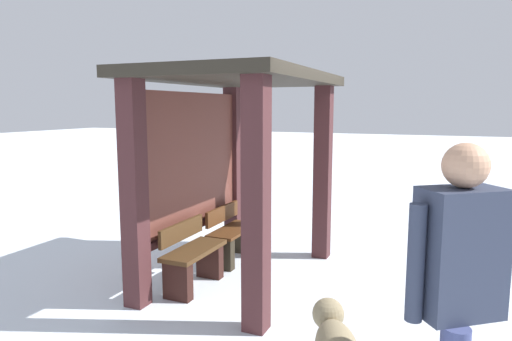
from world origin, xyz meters
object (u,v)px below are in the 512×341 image
object	(u,v)px
bench_left_inside	(193,259)
person_walking	(458,281)
bus_shelter	(230,131)
bench_center_inside	(232,237)

from	to	relation	value
bench_left_inside	person_walking	distance (m)	3.18
bus_shelter	bench_left_inside	distance (m)	1.50
bench_center_inside	person_walking	bearing A→B (deg)	-134.62
bench_left_inside	person_walking	size ratio (longest dim) A/B	0.49
bus_shelter	bench_left_inside	xyz separation A→B (m)	(-0.49, 0.23, -1.40)
bench_center_inside	bench_left_inside	bearing A→B (deg)	-179.87
bus_shelter	bench_center_inside	distance (m)	1.51
bus_shelter	person_walking	distance (m)	3.26
bench_left_inside	bench_center_inside	xyz separation A→B (m)	(0.98, 0.00, -0.02)
bench_left_inside	bench_center_inside	size ratio (longest dim) A/B	1.00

